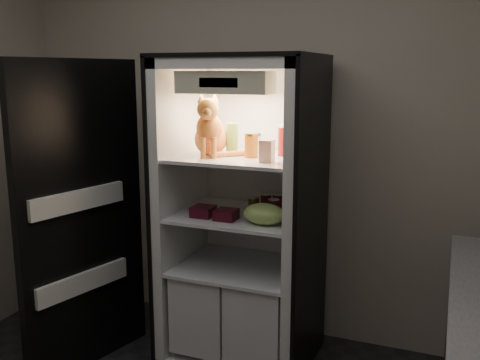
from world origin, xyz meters
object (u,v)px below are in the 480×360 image
(parmesan_shaker, at_px, (232,139))
(berry_box_right, at_px, (226,215))
(pepper_jar, at_px, (287,140))
(berry_box_left, at_px, (203,211))
(mayo_tub, at_px, (254,143))
(grape_bag, at_px, (264,214))
(salsa_jar, at_px, (251,145))
(soda_can_b, at_px, (278,205))
(tabby_cat, at_px, (210,132))
(refrigerator, at_px, (244,234))
(soda_can_c, at_px, (274,209))
(cream_carton, at_px, (267,151))
(soda_can_a, at_px, (266,204))
(condiment_jar, at_px, (254,204))

(parmesan_shaker, xyz_separation_m, berry_box_right, (0.04, -0.19, -0.41))
(parmesan_shaker, height_order, pepper_jar, parmesan_shaker)
(parmesan_shaker, distance_m, berry_box_left, 0.46)
(mayo_tub, relative_size, grape_bag, 0.50)
(salsa_jar, bearing_deg, parmesan_shaker, 157.86)
(soda_can_b, bearing_deg, tabby_cat, -163.12)
(refrigerator, height_order, soda_can_c, refrigerator)
(grape_bag, bearing_deg, cream_carton, 45.39)
(salsa_jar, relative_size, pepper_jar, 0.77)
(berry_box_left, relative_size, berry_box_right, 1.02)
(parmesan_shaker, relative_size, soda_can_a, 1.58)
(grape_bag, relative_size, berry_box_right, 1.97)
(berry_box_left, bearing_deg, mayo_tub, 56.30)
(berry_box_left, bearing_deg, cream_carton, -1.55)
(parmesan_shaker, bearing_deg, berry_box_right, -77.52)
(parmesan_shaker, height_order, grape_bag, parmesan_shaker)
(condiment_jar, relative_size, berry_box_right, 0.80)
(condiment_jar, height_order, grape_bag, grape_bag)
(berry_box_right, bearing_deg, cream_carton, 1.07)
(berry_box_right, bearing_deg, berry_box_left, 174.33)
(cream_carton, bearing_deg, soda_can_b, 90.00)
(cream_carton, relative_size, berry_box_left, 0.99)
(mayo_tub, bearing_deg, tabby_cat, -130.58)
(salsa_jar, relative_size, soda_can_a, 1.18)
(soda_can_b, bearing_deg, cream_carton, -90.00)
(salsa_jar, relative_size, soda_can_c, 1.14)
(salsa_jar, relative_size, berry_box_left, 1.13)
(soda_can_a, distance_m, grape_bag, 0.24)
(refrigerator, distance_m, soda_can_a, 0.25)
(soda_can_b, relative_size, berry_box_left, 1.02)
(salsa_jar, distance_m, pepper_jar, 0.22)
(soda_can_c, bearing_deg, tabby_cat, -179.70)
(pepper_jar, bearing_deg, tabby_cat, -157.42)
(tabby_cat, xyz_separation_m, soda_can_a, (0.30, 0.12, -0.43))
(parmesan_shaker, relative_size, cream_carton, 1.54)
(cream_carton, height_order, condiment_jar, cream_carton)
(soda_can_c, height_order, condiment_jar, soda_can_c)
(pepper_jar, distance_m, soda_can_a, 0.40)
(parmesan_shaker, height_order, condiment_jar, parmesan_shaker)
(cream_carton, distance_m, condiment_jar, 0.45)
(mayo_tub, bearing_deg, parmesan_shaker, -125.88)
(mayo_tub, distance_m, condiment_jar, 0.38)
(soda_can_a, xyz_separation_m, soda_can_b, (0.08, -0.01, 0.00))
(mayo_tub, bearing_deg, cream_carton, -58.31)
(soda_can_a, relative_size, condiment_jar, 1.22)
(soda_can_a, distance_m, berry_box_left, 0.38)
(parmesan_shaker, distance_m, soda_can_b, 0.48)
(tabby_cat, distance_m, condiment_jar, 0.51)
(refrigerator, bearing_deg, salsa_jar, -46.69)
(grape_bag, bearing_deg, berry_box_left, 177.08)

